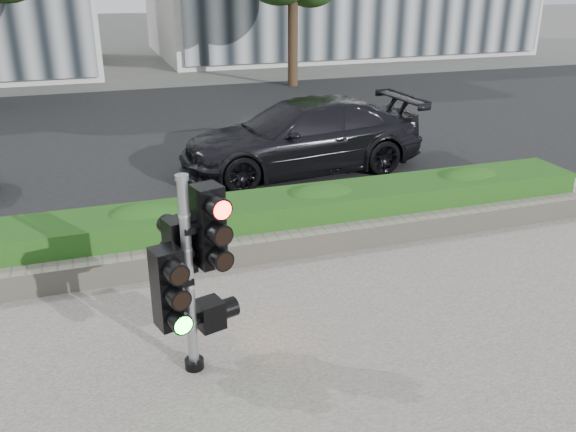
{
  "coord_description": "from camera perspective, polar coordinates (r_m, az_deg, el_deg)",
  "views": [
    {
      "loc": [
        -1.86,
        -5.8,
        3.94
      ],
      "look_at": [
        0.29,
        0.6,
        1.21
      ],
      "focal_mm": 38.0,
      "sensor_mm": 36.0,
      "label": 1
    }
  ],
  "objects": [
    {
      "name": "stone_wall",
      "position": [
        8.76,
        -4.56,
        -3.35
      ],
      "size": [
        12.0,
        0.32,
        0.34
      ],
      "primitive_type": "cube",
      "color": "gray",
      "rests_on": "sidewalk"
    },
    {
      "name": "car_dark",
      "position": [
        12.7,
        1.28,
        7.48
      ],
      "size": [
        5.2,
        2.37,
        1.48
      ],
      "primitive_type": "imported",
      "rotation": [
        0.0,
        0.0,
        -1.51
      ],
      "color": "black",
      "rests_on": "road"
    },
    {
      "name": "road",
      "position": [
        16.38,
        -11.66,
        7.66
      ],
      "size": [
        60.0,
        13.0,
        0.02
      ],
      "primitive_type": "cube",
      "color": "black",
      "rests_on": "ground"
    },
    {
      "name": "traffic_signal",
      "position": [
        6.15,
        -9.24,
        -4.58
      ],
      "size": [
        0.78,
        0.66,
        2.15
      ],
      "rotation": [
        0.0,
        0.0,
        0.28
      ],
      "color": "black",
      "rests_on": "sidewalk"
    },
    {
      "name": "ground",
      "position": [
        7.25,
        -0.7,
        -10.91
      ],
      "size": [
        120.0,
        120.0,
        0.0
      ],
      "primitive_type": "plane",
      "color": "#51514C",
      "rests_on": "ground"
    },
    {
      "name": "hedge",
      "position": [
        9.26,
        -5.59,
        -0.77
      ],
      "size": [
        12.0,
        1.0,
        0.68
      ],
      "primitive_type": "cube",
      "color": "#347624",
      "rests_on": "sidewalk"
    },
    {
      "name": "curb",
      "position": [
        9.93,
        -6.33,
        -1.15
      ],
      "size": [
        60.0,
        0.25,
        0.12
      ],
      "primitive_type": "cube",
      "color": "gray",
      "rests_on": "ground"
    }
  ]
}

